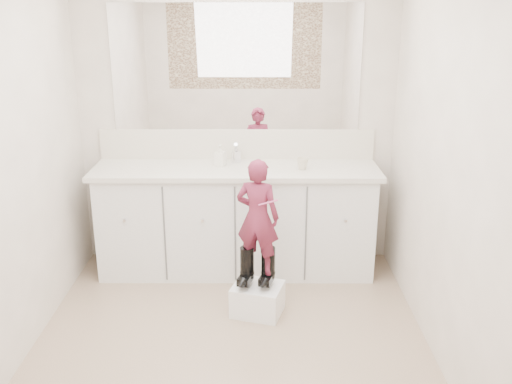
{
  "coord_description": "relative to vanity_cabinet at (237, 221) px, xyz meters",
  "views": [
    {
      "loc": [
        0.18,
        -3.15,
        2.14
      ],
      "look_at": [
        0.16,
        0.69,
        0.86
      ],
      "focal_mm": 40.0,
      "sensor_mm": 36.0,
      "label": 1
    }
  ],
  "objects": [
    {
      "name": "countertop",
      "position": [
        0.0,
        -0.01,
        0.45
      ],
      "size": [
        2.28,
        0.58,
        0.04
      ],
      "primitive_type": "cube",
      "color": "beige",
      "rests_on": "vanity_cabinet"
    },
    {
      "name": "mirror",
      "position": [
        0.0,
        0.26,
        1.22
      ],
      "size": [
        2.0,
        0.02,
        1.0
      ],
      "primitive_type": "cube",
      "color": "white",
      "rests_on": "wall_back"
    },
    {
      "name": "wall_left",
      "position": [
        -1.3,
        -1.23,
        0.78
      ],
      "size": [
        0.0,
        3.0,
        3.0
      ],
      "primitive_type": "plane",
      "rotation": [
        1.57,
        0.0,
        1.57
      ],
      "color": "#BFB2A3",
      "rests_on": "floor"
    },
    {
      "name": "step_stool",
      "position": [
        0.17,
        -0.73,
        -0.32
      ],
      "size": [
        0.41,
        0.37,
        0.22
      ],
      "primitive_type": "cube",
      "rotation": [
        0.0,
        0.0,
        -0.29
      ],
      "color": "white",
      "rests_on": "floor"
    },
    {
      "name": "dot_panel",
      "position": [
        0.0,
        -2.71,
        1.22
      ],
      "size": [
        2.0,
        0.01,
        1.2
      ],
      "primitive_type": "cube",
      "color": "#472819",
      "rests_on": "wall_front"
    },
    {
      "name": "boot_left",
      "position": [
        0.1,
        -0.71,
        -0.06
      ],
      "size": [
        0.15,
        0.21,
        0.29
      ],
      "primitive_type": null,
      "rotation": [
        0.0,
        0.0,
        -0.29
      ],
      "color": "black",
      "rests_on": "step_stool"
    },
    {
      "name": "cup",
      "position": [
        0.53,
        -0.06,
        0.51
      ],
      "size": [
        0.12,
        0.12,
        0.09
      ],
      "primitive_type": "imported",
      "rotation": [
        0.0,
        0.0,
        0.34
      ],
      "color": "beige",
      "rests_on": "countertop"
    },
    {
      "name": "floor",
      "position": [
        0.0,
        -1.23,
        -0.42
      ],
      "size": [
        3.0,
        3.0,
        0.0
      ],
      "primitive_type": "plane",
      "color": "#8D735C",
      "rests_on": "ground"
    },
    {
      "name": "wall_back",
      "position": [
        0.0,
        0.27,
        0.77
      ],
      "size": [
        2.6,
        0.0,
        2.6
      ],
      "primitive_type": "plane",
      "rotation": [
        1.57,
        0.0,
        0.0
      ],
      "color": "#BFB2A3",
      "rests_on": "floor"
    },
    {
      "name": "wall_right",
      "position": [
        1.3,
        -1.23,
        0.78
      ],
      "size": [
        0.0,
        3.0,
        3.0
      ],
      "primitive_type": "plane",
      "rotation": [
        1.57,
        0.0,
        -1.57
      ],
      "color": "#BFB2A3",
      "rests_on": "floor"
    },
    {
      "name": "backsplash",
      "position": [
        0.0,
        0.26,
        0.59
      ],
      "size": [
        2.28,
        0.03,
        0.25
      ],
      "primitive_type": "cube",
      "color": "beige",
      "rests_on": "countertop"
    },
    {
      "name": "toddler",
      "position": [
        0.17,
        -0.71,
        0.31
      ],
      "size": [
        0.35,
        0.28,
        0.83
      ],
      "primitive_type": "imported",
      "rotation": [
        0.0,
        0.0,
        2.86
      ],
      "color": "#A83353",
      "rests_on": "step_stool"
    },
    {
      "name": "wall_front",
      "position": [
        0.0,
        -2.73,
        0.77
      ],
      "size": [
        2.6,
        0.0,
        2.6
      ],
      "primitive_type": "plane",
      "rotation": [
        -1.57,
        0.0,
        0.0
      ],
      "color": "#BFB2A3",
      "rests_on": "floor"
    },
    {
      "name": "soap_bottle",
      "position": [
        -0.13,
        0.04,
        0.55
      ],
      "size": [
        0.1,
        0.1,
        0.17
      ],
      "primitive_type": "imported",
      "rotation": [
        0.0,
        0.0,
        -0.3
      ],
      "color": "white",
      "rests_on": "countertop"
    },
    {
      "name": "faucet",
      "position": [
        0.0,
        0.15,
        0.52
      ],
      "size": [
        0.08,
        0.08,
        0.1
      ],
      "primitive_type": "cylinder",
      "color": "silver",
      "rests_on": "countertop"
    },
    {
      "name": "toothbrush",
      "position": [
        0.24,
        -0.79,
        0.44
      ],
      "size": [
        0.13,
        0.05,
        0.06
      ],
      "primitive_type": "cylinder",
      "rotation": [
        0.0,
        1.22,
        -0.29
      ],
      "color": "#D4528B",
      "rests_on": "toddler"
    },
    {
      "name": "vanity_cabinet",
      "position": [
        0.0,
        0.0,
        0.0
      ],
      "size": [
        2.2,
        0.55,
        0.85
      ],
      "primitive_type": "cube",
      "color": "silver",
      "rests_on": "floor"
    },
    {
      "name": "boot_right",
      "position": [
        0.25,
        -0.71,
        -0.06
      ],
      "size": [
        0.15,
        0.21,
        0.29
      ],
      "primitive_type": null,
      "rotation": [
        0.0,
        0.0,
        -0.29
      ],
      "color": "black",
      "rests_on": "step_stool"
    }
  ]
}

